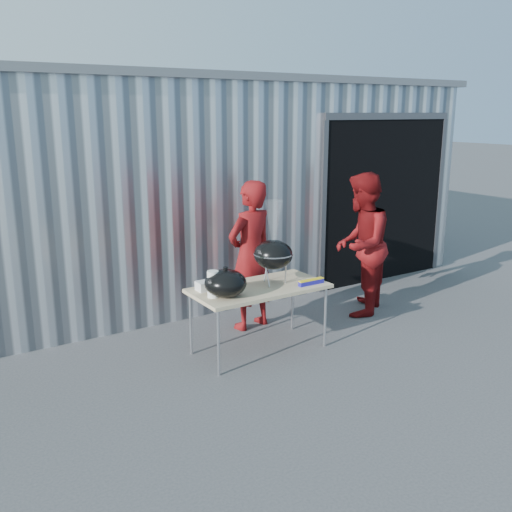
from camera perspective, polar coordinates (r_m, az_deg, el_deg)
ground at (r=6.21m, az=1.35°, el=-10.68°), size 80.00×80.00×0.00m
building at (r=10.16m, az=-8.89°, el=7.99°), size 8.20×6.20×3.10m
folding_table at (r=6.27m, az=0.31°, el=-3.43°), size 1.50×0.75×0.75m
kettle_grill at (r=6.25m, az=1.74°, el=0.88°), size 0.44×0.44×0.94m
grill_lid at (r=5.90m, az=-3.06°, el=-2.73°), size 0.44×0.44×0.32m
paper_towels at (r=5.89m, az=-4.32°, el=-2.82°), size 0.12×0.12×0.28m
white_tub at (r=6.15m, az=-5.02°, el=-2.97°), size 0.20×0.15×0.10m
foil_box at (r=6.35m, az=5.54°, el=-2.60°), size 0.32×0.05×0.06m
person_cook at (r=6.92m, az=-0.55°, el=0.05°), size 0.74×0.56×1.83m
person_bystander at (r=7.54m, az=10.45°, el=1.14°), size 1.15×1.11×1.87m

